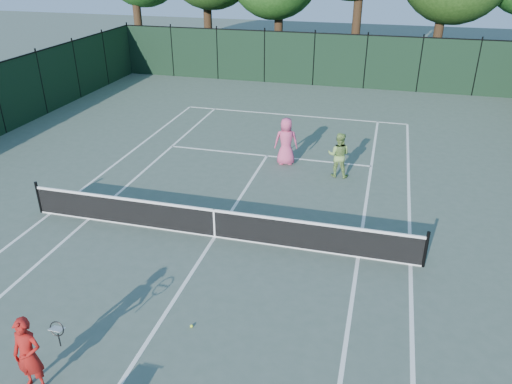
% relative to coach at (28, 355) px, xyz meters
% --- Properties ---
extents(ground, '(90.00, 90.00, 0.00)m').
position_rel_coach_xyz_m(ground, '(1.52, 6.06, -0.81)').
color(ground, '#4A5A4D').
rests_on(ground, ground).
extents(sideline_doubles_left, '(0.10, 23.77, 0.01)m').
position_rel_coach_xyz_m(sideline_doubles_left, '(-3.96, 6.06, -0.81)').
color(sideline_doubles_left, white).
rests_on(sideline_doubles_left, ground).
extents(sideline_doubles_right, '(0.10, 23.77, 0.01)m').
position_rel_coach_xyz_m(sideline_doubles_right, '(7.01, 6.06, -0.81)').
color(sideline_doubles_right, white).
rests_on(sideline_doubles_right, ground).
extents(sideline_singles_left, '(0.10, 23.77, 0.01)m').
position_rel_coach_xyz_m(sideline_singles_left, '(-2.59, 6.06, -0.81)').
color(sideline_singles_left, white).
rests_on(sideline_singles_left, ground).
extents(sideline_singles_right, '(0.10, 23.77, 0.01)m').
position_rel_coach_xyz_m(sideline_singles_right, '(5.64, 6.06, -0.81)').
color(sideline_singles_right, white).
rests_on(sideline_singles_right, ground).
extents(baseline_far, '(10.97, 0.10, 0.01)m').
position_rel_coach_xyz_m(baseline_far, '(1.52, 17.95, -0.81)').
color(baseline_far, white).
rests_on(baseline_far, ground).
extents(service_line_far, '(8.23, 0.10, 0.01)m').
position_rel_coach_xyz_m(service_line_far, '(1.52, 12.46, -0.81)').
color(service_line_far, white).
rests_on(service_line_far, ground).
extents(center_service_line, '(0.10, 12.80, 0.01)m').
position_rel_coach_xyz_m(center_service_line, '(1.52, 6.06, -0.81)').
color(center_service_line, white).
rests_on(center_service_line, ground).
extents(tennis_net, '(11.69, 0.09, 1.06)m').
position_rel_coach_xyz_m(tennis_net, '(1.52, 6.06, -0.33)').
color(tennis_net, black).
rests_on(tennis_net, ground).
extents(fence_far, '(24.00, 0.05, 3.00)m').
position_rel_coach_xyz_m(fence_far, '(1.52, 24.06, 0.69)').
color(fence_far, black).
rests_on(fence_far, ground).
extents(coach, '(0.89, 0.62, 1.62)m').
position_rel_coach_xyz_m(coach, '(0.00, 0.00, 0.00)').
color(coach, '#A71713').
rests_on(coach, ground).
extents(player_pink, '(1.00, 0.77, 1.83)m').
position_rel_coach_xyz_m(player_pink, '(2.40, 11.88, 0.10)').
color(player_pink, '#CF4976').
rests_on(player_pink, ground).
extents(player_green, '(0.83, 0.66, 1.66)m').
position_rel_coach_xyz_m(player_green, '(4.46, 11.24, 0.02)').
color(player_green, '#7FA753').
rests_on(player_green, ground).
extents(loose_ball_midcourt, '(0.07, 0.07, 0.07)m').
position_rel_coach_xyz_m(loose_ball_midcourt, '(2.27, 2.31, -0.78)').
color(loose_ball_midcourt, '#D7F632').
rests_on(loose_ball_midcourt, ground).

